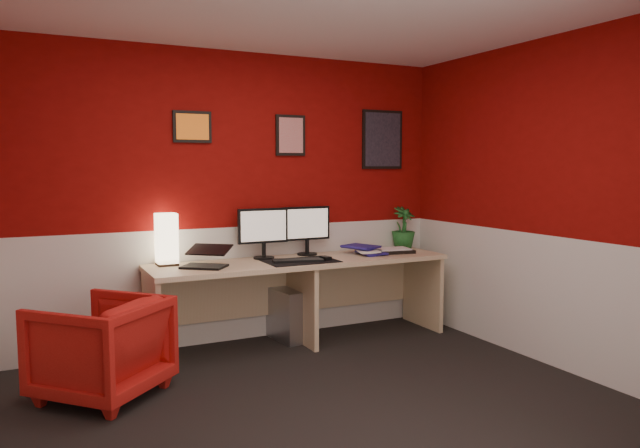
{
  "coord_description": "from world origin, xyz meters",
  "views": [
    {
      "loc": [
        -1.57,
        -3.19,
        1.53
      ],
      "look_at": [
        0.6,
        1.21,
        1.05
      ],
      "focal_mm": 33.5,
      "sensor_mm": 36.0,
      "label": 1
    }
  ],
  "objects": [
    {
      "name": "ground",
      "position": [
        0.0,
        0.0,
        0.0
      ],
      "size": [
        4.0,
        3.5,
        0.01
      ],
      "primitive_type": "cube",
      "color": "black",
      "rests_on": "ground"
    },
    {
      "name": "wall_back",
      "position": [
        0.0,
        1.75,
        1.25
      ],
      "size": [
        4.0,
        0.01,
        2.5
      ],
      "primitive_type": "cube",
      "color": "maroon",
      "rests_on": "ground"
    },
    {
      "name": "wall_front",
      "position": [
        0.0,
        -1.75,
        1.25
      ],
      "size": [
        4.0,
        0.01,
        2.5
      ],
      "primitive_type": "cube",
      "color": "maroon",
      "rests_on": "ground"
    },
    {
      "name": "wall_right",
      "position": [
        2.0,
        0.0,
        1.25
      ],
      "size": [
        0.01,
        3.5,
        2.5
      ],
      "primitive_type": "cube",
      "color": "maroon",
      "rests_on": "ground"
    },
    {
      "name": "wainscot_back",
      "position": [
        0.0,
        1.75,
        0.5
      ],
      "size": [
        4.0,
        0.01,
        1.0
      ],
      "primitive_type": "cube",
      "color": "silver",
      "rests_on": "ground"
    },
    {
      "name": "wainscot_right",
      "position": [
        2.0,
        0.0,
        0.5
      ],
      "size": [
        0.01,
        3.5,
        1.0
      ],
      "primitive_type": "cube",
      "color": "silver",
      "rests_on": "ground"
    },
    {
      "name": "desk",
      "position": [
        0.52,
        1.41,
        0.36
      ],
      "size": [
        2.6,
        0.65,
        0.73
      ],
      "primitive_type": "cube",
      "color": "#CEB484",
      "rests_on": "ground"
    },
    {
      "name": "shoji_lamp",
      "position": [
        -0.57,
        1.62,
        0.93
      ],
      "size": [
        0.16,
        0.16,
        0.4
      ],
      "primitive_type": "cube",
      "color": "#FFE5B2",
      "rests_on": "desk"
    },
    {
      "name": "laptop",
      "position": [
        -0.34,
        1.37,
        0.84
      ],
      "size": [
        0.4,
        0.38,
        0.22
      ],
      "primitive_type": "cube",
      "rotation": [
        0.0,
        0.0,
        -0.66
      ],
      "color": "black",
      "rests_on": "desk"
    },
    {
      "name": "monitor_left",
      "position": [
        0.25,
        1.59,
        1.02
      ],
      "size": [
        0.45,
        0.06,
        0.58
      ],
      "primitive_type": "cube",
      "color": "black",
      "rests_on": "desk"
    },
    {
      "name": "monitor_right",
      "position": [
        0.68,
        1.63,
        1.02
      ],
      "size": [
        0.45,
        0.06,
        0.58
      ],
      "primitive_type": "cube",
      "color": "black",
      "rests_on": "desk"
    },
    {
      "name": "desk_mat",
      "position": [
        0.47,
        1.31,
        0.73
      ],
      "size": [
        0.6,
        0.38,
        0.01
      ],
      "primitive_type": "cube",
      "color": "black",
      "rests_on": "desk"
    },
    {
      "name": "keyboard",
      "position": [
        0.44,
        1.3,
        0.74
      ],
      "size": [
        0.44,
        0.24,
        0.02
      ],
      "primitive_type": "cube",
      "rotation": [
        0.0,
        0.0,
        -0.25
      ],
      "color": "black",
      "rests_on": "desk_mat"
    },
    {
      "name": "mouse",
      "position": [
        0.68,
        1.27,
        0.75
      ],
      "size": [
        0.07,
        0.11,
        0.03
      ],
      "primitive_type": "cube",
      "rotation": [
        0.0,
        0.0,
        0.15
      ],
      "color": "black",
      "rests_on": "desk_mat"
    },
    {
      "name": "book_bottom",
      "position": [
        1.11,
        1.4,
        0.74
      ],
      "size": [
        0.25,
        0.31,
        0.03
      ],
      "primitive_type": "imported",
      "rotation": [
        0.0,
        0.0,
        -0.13
      ],
      "color": "navy",
      "rests_on": "desk"
    },
    {
      "name": "book_middle",
      "position": [
        1.07,
        1.41,
        0.77
      ],
      "size": [
        0.26,
        0.31,
        0.02
      ],
      "primitive_type": "imported",
      "rotation": [
        0.0,
        0.0,
        -0.31
      ],
      "color": "silver",
      "rests_on": "book_bottom"
    },
    {
      "name": "book_top",
      "position": [
        1.03,
        1.42,
        0.79
      ],
      "size": [
        0.32,
        0.37,
        0.03
      ],
      "primitive_type": "imported",
      "rotation": [
        0.0,
        0.0,
        0.37
      ],
      "color": "navy",
      "rests_on": "book_middle"
    },
    {
      "name": "zen_tray",
      "position": [
        1.45,
        1.4,
        0.74
      ],
      "size": [
        0.38,
        0.3,
        0.03
      ],
      "primitive_type": "cube",
      "rotation": [
        0.0,
        0.0,
        -0.15
      ],
      "color": "black",
      "rests_on": "desk"
    },
    {
      "name": "potted_plant",
      "position": [
        1.71,
        1.62,
        0.93
      ],
      "size": [
        0.26,
        0.26,
        0.4
      ],
      "primitive_type": "imported",
      "rotation": [
        0.0,
        0.0,
        0.17
      ],
      "color": "#19591E",
      "rests_on": "desk"
    },
    {
      "name": "pc_tower",
      "position": [
        0.45,
        1.56,
        0.23
      ],
      "size": [
        0.25,
        0.47,
        0.45
      ],
      "primitive_type": "cube",
      "rotation": [
        0.0,
        0.0,
        0.12
      ],
      "color": "#99999E",
      "rests_on": "ground"
    },
    {
      "name": "armchair",
      "position": [
        -1.17,
        0.89,
        0.33
      ],
      "size": [
        1.01,
        1.01,
        0.66
      ],
      "primitive_type": "imported",
      "rotation": [
        0.0,
        0.0,
        3.9
      ],
      "color": "red",
      "rests_on": "ground"
    },
    {
      "name": "art_left",
      "position": [
        -0.32,
        1.74,
        1.85
      ],
      "size": [
        0.32,
        0.02,
        0.26
      ],
      "primitive_type": "cube",
      "color": "orange",
      "rests_on": "wall_back"
    },
    {
      "name": "art_center",
      "position": [
        0.57,
        1.74,
        1.8
      ],
      "size": [
        0.28,
        0.02,
        0.36
      ],
      "primitive_type": "cube",
      "color": "red",
      "rests_on": "wall_back"
    },
    {
      "name": "art_right",
      "position": [
        1.53,
        1.74,
        1.78
      ],
      "size": [
        0.44,
        0.02,
        0.56
      ],
      "primitive_type": "cube",
      "color": "black",
      "rests_on": "wall_back"
    }
  ]
}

